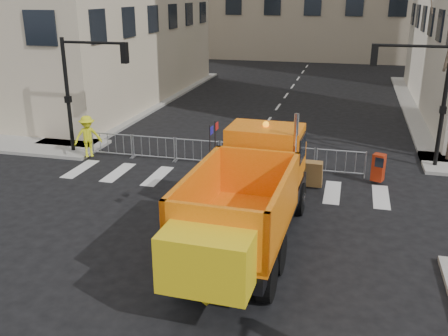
% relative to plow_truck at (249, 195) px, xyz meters
% --- Properties ---
extents(ground, '(120.00, 120.00, 0.00)m').
position_rel_plow_truck_xyz_m(ground, '(-2.05, -0.34, -1.74)').
color(ground, black).
rests_on(ground, ground).
extents(sidewalk_back, '(64.00, 5.00, 0.15)m').
position_rel_plow_truck_xyz_m(sidewalk_back, '(-2.05, 8.16, -1.66)').
color(sidewalk_back, gray).
rests_on(sidewalk_back, ground).
extents(traffic_light_left, '(0.18, 0.18, 5.40)m').
position_rel_plow_truck_xyz_m(traffic_light_left, '(-10.05, 7.16, 0.96)').
color(traffic_light_left, black).
rests_on(traffic_light_left, ground).
extents(traffic_light_right, '(0.18, 0.18, 5.40)m').
position_rel_plow_truck_xyz_m(traffic_light_right, '(6.45, 9.16, 0.96)').
color(traffic_light_right, black).
rests_on(traffic_light_right, ground).
extents(crowd_barriers, '(12.60, 0.60, 1.10)m').
position_rel_plow_truck_xyz_m(crowd_barriers, '(-2.80, 7.26, -1.19)').
color(crowd_barriers, '#9EA0A5').
rests_on(crowd_barriers, ground).
extents(plow_truck, '(3.31, 10.15, 3.91)m').
position_rel_plow_truck_xyz_m(plow_truck, '(0.00, 0.00, 0.00)').
color(plow_truck, black).
rests_on(plow_truck, ground).
extents(cop_a, '(0.69, 0.58, 1.62)m').
position_rel_plow_truck_xyz_m(cop_a, '(0.65, 6.66, -0.92)').
color(cop_a, black).
rests_on(cop_a, ground).
extents(cop_b, '(1.16, 1.10, 1.89)m').
position_rel_plow_truck_xyz_m(cop_b, '(0.41, 5.81, -0.79)').
color(cop_b, black).
rests_on(cop_b, ground).
extents(cop_c, '(1.07, 1.10, 1.85)m').
position_rel_plow_truck_xyz_m(cop_c, '(-0.33, 3.99, -0.81)').
color(cop_c, black).
rests_on(cop_c, ground).
extents(worker, '(1.41, 1.30, 1.91)m').
position_rel_plow_truck_xyz_m(worker, '(-8.81, 6.46, -0.63)').
color(worker, yellow).
rests_on(worker, sidewalk_back).
extents(newspaper_box, '(0.56, 0.53, 1.10)m').
position_rel_plow_truck_xyz_m(newspaper_box, '(3.93, 6.53, -1.04)').
color(newspaper_box, '#9C230C').
rests_on(newspaper_box, sidewalk_back).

